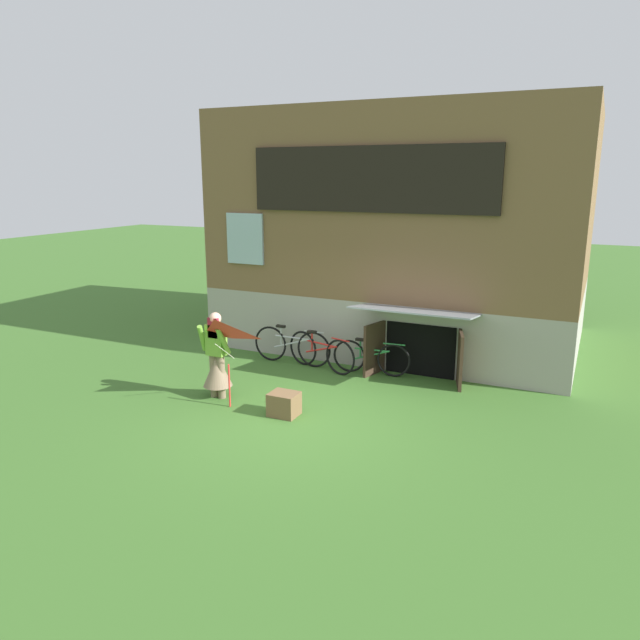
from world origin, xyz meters
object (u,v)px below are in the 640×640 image
object	(u,v)px
bicycle_red	(321,352)
bicycle_silver	(292,346)
wooden_crate	(284,404)
kite	(215,341)
bicycle_green	(371,357)
person	(217,362)

from	to	relation	value
bicycle_red	bicycle_silver	xyz separation A→B (m)	(-0.73, 0.10, 0.01)
bicycle_silver	wooden_crate	xyz separation A→B (m)	(1.19, -2.53, -0.20)
kite	wooden_crate	xyz separation A→B (m)	(1.11, 0.31, -1.03)
bicycle_red	wooden_crate	xyz separation A→B (m)	(0.46, -2.43, -0.19)
bicycle_silver	wooden_crate	size ratio (longest dim) A/B	3.84
bicycle_red	bicycle_silver	world-z (taller)	bicycle_silver
kite	wooden_crate	world-z (taller)	kite
wooden_crate	bicycle_red	bearing A→B (deg)	100.77
bicycle_green	bicycle_red	world-z (taller)	bicycle_red
person	bicycle_red	size ratio (longest dim) A/B	0.93
wooden_crate	person	bearing A→B (deg)	171.49
kite	bicycle_green	xyz separation A→B (m)	(1.67, 2.91, -0.87)
bicycle_green	bicycle_silver	world-z (taller)	bicycle_silver
bicycle_green	wooden_crate	distance (m)	2.66
person	bicycle_green	world-z (taller)	person
kite	bicycle_red	xyz separation A→B (m)	(0.64, 2.74, -0.84)
bicycle_green	wooden_crate	world-z (taller)	bicycle_green
person	kite	distance (m)	0.86
person	kite	bearing A→B (deg)	-54.92
person	kite	world-z (taller)	person
person	wooden_crate	distance (m)	1.56
person	bicycle_red	distance (m)	2.45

